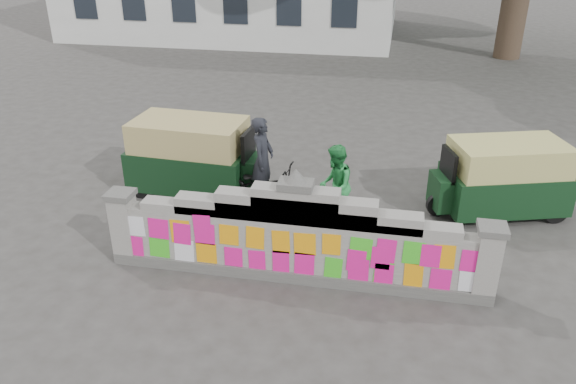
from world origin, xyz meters
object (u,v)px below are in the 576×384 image
(cyclist_bike, at_px, (263,188))
(rickshaw_left, at_px, (194,156))
(rickshaw_right, at_px, (502,177))
(cyclist_rider, at_px, (263,171))
(pedestrian, at_px, (335,186))

(cyclist_bike, bearing_deg, rickshaw_left, 75.88)
(cyclist_bike, xyz_separation_m, rickshaw_right, (4.74, 0.84, 0.27))
(cyclist_bike, distance_m, cyclist_rider, 0.36)
(pedestrian, relative_size, rickshaw_left, 0.55)
(cyclist_rider, height_order, rickshaw_left, cyclist_rider)
(rickshaw_right, bearing_deg, cyclist_rider, -7.27)
(cyclist_bike, xyz_separation_m, cyclist_rider, (0.00, 0.00, 0.36))
(pedestrian, xyz_separation_m, rickshaw_left, (-3.17, 0.87, 0.03))
(rickshaw_right, bearing_deg, cyclist_bike, -7.27)
(cyclist_rider, relative_size, pedestrian, 1.07)
(cyclist_bike, relative_size, pedestrian, 1.21)
(cyclist_bike, distance_m, rickshaw_right, 4.82)
(cyclist_bike, height_order, pedestrian, pedestrian)
(pedestrian, distance_m, rickshaw_right, 3.43)
(pedestrian, bearing_deg, cyclist_bike, -103.29)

